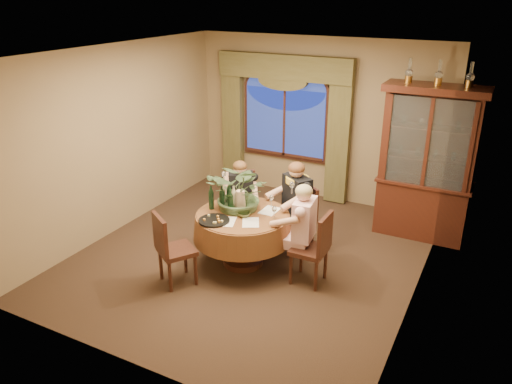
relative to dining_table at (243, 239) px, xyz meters
The scene contains 37 objects.
floor 0.45m from the dining_table, 93.45° to the left, with size 5.00×5.00×0.00m, color black.
wall_back 2.93m from the dining_table, 90.31° to the left, with size 4.50×4.50×0.00m, color olive.
wall_right 2.47m from the dining_table, ahead, with size 5.00×5.00×0.00m, color olive.
ceiling 2.44m from the dining_table, 93.45° to the left, with size 5.00×5.00×0.00m, color white.
window 2.90m from the dining_table, 102.93° to the left, with size 1.62×0.10×1.32m, color navy, non-canonical shape.
arched_transom 3.24m from the dining_table, 102.93° to the left, with size 1.60×0.06×0.44m, color navy, non-canonical shape.
drapery_left 3.20m from the dining_table, 122.03° to the left, with size 0.38×0.14×2.32m, color #4B4622.
drapery_right 2.78m from the dining_table, 81.03° to the left, with size 0.38×0.14×2.32m, color #4B4622.
swag_valance 3.28m from the dining_table, 103.31° to the left, with size 2.45×0.16×0.42m, color #4B4622, non-canonical shape.
dining_table is the anchor object (origin of this frame).
china_cabinet 2.91m from the dining_table, 45.48° to the left, with size 1.41×0.56×2.29m, color #331711.
oil_lamp_left 3.28m from the dining_table, 51.88° to the left, with size 0.11×0.11×0.34m, color #A5722D, non-canonical shape.
oil_lamp_center 3.49m from the dining_table, 45.48° to the left, with size 0.11×0.11×0.34m, color #A5722D, non-canonical shape.
oil_lamp_right 3.73m from the dining_table, 40.23° to the left, with size 0.11×0.11×0.34m, color #A5722D, non-canonical shape.
chair_right 0.96m from the dining_table, ahead, with size 0.42×0.42×0.96m, color black.
chair_back_right 0.84m from the dining_table, 54.19° to the left, with size 0.42×0.42×0.96m, color black.
chair_back 0.90m from the dining_table, 119.78° to the left, with size 0.42×0.42×0.96m, color black.
chair_front_left 0.95m from the dining_table, 123.22° to the right, with size 0.42×0.42×0.96m, color black.
person_pink 0.88m from the dining_table, ahead, with size 0.46×0.42×1.28m, color beige, non-canonical shape.
person_back 0.88m from the dining_table, 121.19° to the left, with size 0.43×0.40×1.21m, color black, non-canonical shape.
person_scarf 0.90m from the dining_table, 55.99° to the left, with size 0.48×0.44×1.34m, color black, non-canonical shape.
stoneware_vase 0.53m from the dining_table, 132.10° to the left, with size 0.15×0.15×0.28m, color tan, non-canonical shape.
centerpiece_plant 0.97m from the dining_table, 123.07° to the left, with size 0.87×0.97×0.75m, color #3D5634.
olive_bowl 0.41m from the dining_table, 47.27° to the right, with size 0.17×0.17×0.05m, color #4C5328.
cheese_platter 0.58m from the dining_table, 120.04° to the right, with size 0.40×0.40×0.02m, color black.
wine_bottle_0 0.71m from the dining_table, behind, with size 0.07×0.07×0.33m, color black.
wine_bottle_1 0.63m from the dining_table, behind, with size 0.07×0.07×0.33m, color black.
wine_bottle_2 0.57m from the dining_table, 155.55° to the left, with size 0.07×0.07×0.33m, color tan.
wine_bottle_3 0.63m from the dining_table, 152.55° to the left, with size 0.07×0.07×0.33m, color black.
wine_bottle_4 0.56m from the dining_table, 163.07° to the right, with size 0.07×0.07×0.33m, color black.
wine_bottle_5 0.66m from the dining_table, 162.82° to the left, with size 0.07×0.07×0.33m, color tan.
tasting_paper_0 0.48m from the dining_table, 40.54° to the right, with size 0.21×0.30×0.00m, color white.
tasting_paper_1 0.53m from the dining_table, 41.91° to the left, with size 0.21×0.30×0.00m, color white.
tasting_paper_2 0.49m from the dining_table, 101.48° to the right, with size 0.21×0.30×0.00m, color white.
wine_glass_person_pink 0.64m from the dining_table, ahead, with size 0.07×0.07×0.18m, color silver, non-canonical shape.
wine_glass_person_back 0.64m from the dining_table, 121.19° to the left, with size 0.07×0.07×0.18m, color silver, non-canonical shape.
wine_glass_person_scarf 0.64m from the dining_table, 55.99° to the left, with size 0.07×0.07×0.18m, color silver, non-canonical shape.
Camera 1 is at (2.92, -5.49, 3.52)m, focal length 35.00 mm.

